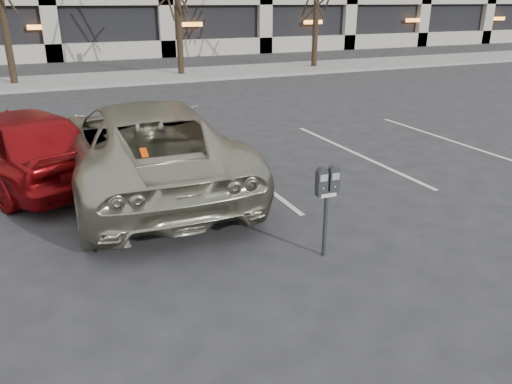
# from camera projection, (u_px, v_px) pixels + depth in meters

# --- Properties ---
(ground) EXTENTS (140.00, 140.00, 0.00)m
(ground) POSITION_uv_depth(u_px,v_px,m) (215.00, 223.00, 7.81)
(ground) COLOR #28282B
(ground) RESTS_ON ground
(sidewalk) EXTENTS (80.00, 4.00, 0.12)m
(sidewalk) POSITION_uv_depth(u_px,v_px,m) (91.00, 80.00, 21.45)
(sidewalk) COLOR gray
(sidewalk) RESTS_ON ground
(stall_lines) EXTENTS (16.90, 5.20, 0.00)m
(stall_lines) POSITION_uv_depth(u_px,v_px,m) (102.00, 188.00, 9.25)
(stall_lines) COLOR silver
(stall_lines) RESTS_ON ground
(parking_meter) EXTENTS (0.33, 0.14, 1.25)m
(parking_meter) POSITION_uv_depth(u_px,v_px,m) (327.00, 190.00, 6.48)
(parking_meter) COLOR black
(parking_meter) RESTS_ON ground
(suv_silver) EXTENTS (2.85, 5.96, 1.65)m
(suv_silver) POSITION_uv_depth(u_px,v_px,m) (146.00, 146.00, 8.95)
(suv_silver) COLOR #AAA691
(suv_silver) RESTS_ON ground
(car_red) EXTENTS (3.41, 4.74, 1.50)m
(car_red) POSITION_uv_depth(u_px,v_px,m) (17.00, 146.00, 9.21)
(car_red) COLOR maroon
(car_red) RESTS_ON ground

